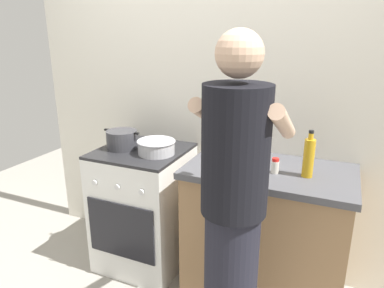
# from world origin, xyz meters

# --- Properties ---
(ground) EXTENTS (6.00, 6.00, 0.00)m
(ground) POSITION_xyz_m (0.00, 0.00, 0.00)
(ground) COLOR gray
(back_wall) EXTENTS (3.20, 0.10, 2.50)m
(back_wall) POSITION_xyz_m (0.20, 0.50, 1.25)
(back_wall) COLOR silver
(back_wall) RESTS_ON ground
(countertop) EXTENTS (1.00, 0.60, 0.90)m
(countertop) POSITION_xyz_m (0.55, 0.15, 0.45)
(countertop) COLOR #99724C
(countertop) RESTS_ON ground
(stove_range) EXTENTS (0.60, 0.62, 0.90)m
(stove_range) POSITION_xyz_m (-0.35, 0.15, 0.45)
(stove_range) COLOR white
(stove_range) RESTS_ON ground
(pot) EXTENTS (0.28, 0.22, 0.13)m
(pot) POSITION_xyz_m (-0.49, 0.12, 0.97)
(pot) COLOR #38383D
(pot) RESTS_ON stove_range
(mixing_bowl) EXTENTS (0.26, 0.26, 0.10)m
(mixing_bowl) POSITION_xyz_m (-0.21, 0.11, 0.95)
(mixing_bowl) COLOR #B7B7BC
(mixing_bowl) RESTS_ON stove_range
(utensil_crock) EXTENTS (0.10, 0.10, 0.34)m
(utensil_crock) POSITION_xyz_m (0.30, 0.31, 1.00)
(utensil_crock) COLOR silver
(utensil_crock) RESTS_ON countertop
(spice_bottle) EXTENTS (0.04, 0.04, 0.09)m
(spice_bottle) POSITION_xyz_m (0.59, 0.09, 0.94)
(spice_bottle) COLOR silver
(spice_bottle) RESTS_ON countertop
(oil_bottle) EXTENTS (0.06, 0.06, 0.27)m
(oil_bottle) POSITION_xyz_m (0.77, 0.11, 1.02)
(oil_bottle) COLOR gold
(oil_bottle) RESTS_ON countertop
(person) EXTENTS (0.41, 0.50, 1.70)m
(person) POSITION_xyz_m (0.51, -0.44, 0.86)
(person) COLOR black
(person) RESTS_ON ground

